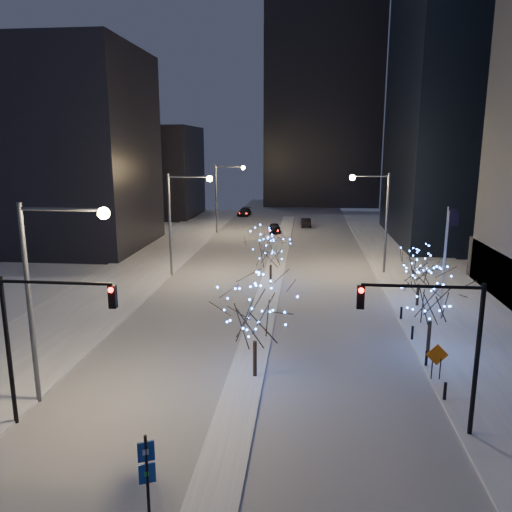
# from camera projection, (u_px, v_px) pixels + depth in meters

# --- Properties ---
(ground) EXTENTS (160.00, 160.00, 0.00)m
(ground) POSITION_uv_depth(u_px,v_px,m) (230.00, 435.00, 22.06)
(ground) COLOR silver
(ground) RESTS_ON ground
(road) EXTENTS (20.00, 130.00, 0.02)m
(road) POSITION_uv_depth(u_px,v_px,m) (277.00, 260.00, 56.07)
(road) COLOR #A5A9B3
(road) RESTS_ON ground
(median) EXTENTS (2.00, 80.00, 0.15)m
(median) POSITION_uv_depth(u_px,v_px,m) (275.00, 270.00, 51.20)
(median) COLOR white
(median) RESTS_ON ground
(east_sidewalk) EXTENTS (10.00, 90.00, 0.15)m
(east_sidewalk) POSITION_uv_depth(u_px,v_px,m) (453.00, 305.00, 39.99)
(east_sidewalk) COLOR white
(east_sidewalk) RESTS_ON ground
(west_sidewalk) EXTENTS (8.00, 90.00, 0.15)m
(west_sidewalk) POSITION_uv_depth(u_px,v_px,m) (105.00, 294.00, 42.87)
(west_sidewalk) COLOR white
(west_sidewalk) RESTS_ON ground
(filler_west_near) EXTENTS (22.00, 18.00, 24.00)m
(filler_west_near) POSITION_uv_depth(u_px,v_px,m) (53.00, 151.00, 61.13)
(filler_west_near) COLOR black
(filler_west_near) RESTS_ON ground
(filler_west_far) EXTENTS (18.00, 16.00, 16.00)m
(filler_west_far) POSITION_uv_depth(u_px,v_px,m) (147.00, 172.00, 90.94)
(filler_west_far) COLOR black
(filler_west_far) RESTS_ON ground
(horizon_block) EXTENTS (24.00, 14.00, 42.00)m
(horizon_block) POSITION_uv_depth(u_px,v_px,m) (322.00, 106.00, 106.35)
(horizon_block) COLOR black
(horizon_block) RESTS_ON ground
(street_lamp_w_near) EXTENTS (4.40, 0.56, 10.00)m
(street_lamp_w_near) POSITION_uv_depth(u_px,v_px,m) (48.00, 277.00, 23.50)
(street_lamp_w_near) COLOR #595E66
(street_lamp_w_near) RESTS_ON ground
(street_lamp_w_mid) EXTENTS (4.40, 0.56, 10.00)m
(street_lamp_w_mid) POSITION_uv_depth(u_px,v_px,m) (180.00, 211.00, 47.79)
(street_lamp_w_mid) COLOR #595E66
(street_lamp_w_mid) RESTS_ON ground
(street_lamp_w_far) EXTENTS (4.40, 0.56, 10.00)m
(street_lamp_w_far) POSITION_uv_depth(u_px,v_px,m) (223.00, 189.00, 72.08)
(street_lamp_w_far) COLOR #595E66
(street_lamp_w_far) RESTS_ON ground
(street_lamp_east) EXTENTS (3.90, 0.56, 10.00)m
(street_lamp_east) POSITION_uv_depth(u_px,v_px,m) (378.00, 210.00, 48.83)
(street_lamp_east) COLOR #595E66
(street_lamp_east) RESTS_ON ground
(traffic_signal_west) EXTENTS (5.26, 0.43, 7.00)m
(traffic_signal_west) POSITION_uv_depth(u_px,v_px,m) (39.00, 327.00, 21.87)
(traffic_signal_west) COLOR black
(traffic_signal_west) RESTS_ON ground
(traffic_signal_east) EXTENTS (5.26, 0.43, 7.00)m
(traffic_signal_east) POSITION_uv_depth(u_px,v_px,m) (441.00, 333.00, 21.12)
(traffic_signal_east) COLOR black
(traffic_signal_east) RESTS_ON ground
(flagpoles) EXTENTS (1.35, 2.60, 8.00)m
(flagpoles) POSITION_uv_depth(u_px,v_px,m) (446.00, 254.00, 36.47)
(flagpoles) COLOR silver
(flagpoles) RESTS_ON east_sidewalk
(bollards) EXTENTS (0.16, 12.16, 0.90)m
(bollards) POSITION_uv_depth(u_px,v_px,m) (419.00, 345.00, 30.64)
(bollards) COLOR black
(bollards) RESTS_ON east_sidewalk
(car_near) EXTENTS (2.10, 4.31, 1.42)m
(car_near) POSITION_uv_depth(u_px,v_px,m) (275.00, 228.00, 73.58)
(car_near) COLOR black
(car_near) RESTS_ON ground
(car_mid) EXTENTS (1.75, 4.36, 1.41)m
(car_mid) POSITION_uv_depth(u_px,v_px,m) (306.00, 222.00, 79.36)
(car_mid) COLOR black
(car_mid) RESTS_ON ground
(car_far) EXTENTS (2.31, 4.97, 1.41)m
(car_far) POSITION_uv_depth(u_px,v_px,m) (244.00, 212.00, 91.89)
(car_far) COLOR black
(car_far) RESTS_ON ground
(holiday_tree_median_near) EXTENTS (5.65, 5.65, 5.82)m
(holiday_tree_median_near) POSITION_uv_depth(u_px,v_px,m) (255.00, 311.00, 26.69)
(holiday_tree_median_near) COLOR black
(holiday_tree_median_near) RESTS_ON median
(holiday_tree_median_far) EXTENTS (5.07, 5.07, 5.04)m
(holiday_tree_median_far) POSITION_uv_depth(u_px,v_px,m) (271.00, 249.00, 45.33)
(holiday_tree_median_far) COLOR black
(holiday_tree_median_far) RESTS_ON median
(holiday_tree_plaza_near) EXTENTS (5.20, 5.20, 5.33)m
(holiday_tree_plaza_near) POSITION_uv_depth(u_px,v_px,m) (432.00, 297.00, 30.03)
(holiday_tree_plaza_near) COLOR black
(holiday_tree_plaza_near) RESTS_ON east_sidewalk
(holiday_tree_plaza_far) EXTENTS (4.39, 4.39, 4.58)m
(holiday_tree_plaza_far) POSITION_uv_depth(u_px,v_px,m) (420.00, 269.00, 39.04)
(holiday_tree_plaza_far) COLOR black
(holiday_tree_plaza_far) RESTS_ON east_sidewalk
(wayfinding_sign) EXTENTS (0.55, 0.29, 3.19)m
(wayfinding_sign) POSITION_uv_depth(u_px,v_px,m) (147.00, 468.00, 16.70)
(wayfinding_sign) COLOR black
(wayfinding_sign) RESTS_ON ground
(construction_sign) EXTENTS (1.23, 0.13, 2.02)m
(construction_sign) POSITION_uv_depth(u_px,v_px,m) (437.00, 358.00, 26.83)
(construction_sign) COLOR black
(construction_sign) RESTS_ON east_sidewalk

